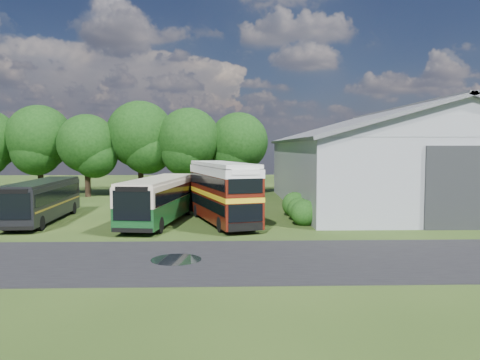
{
  "coord_description": "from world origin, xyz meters",
  "views": [
    {
      "loc": [
        0.66,
        -23.11,
        4.89
      ],
      "look_at": [
        1.62,
        8.0,
        2.72
      ],
      "focal_mm": 35.0,
      "sensor_mm": 36.0,
      "label": 1
    }
  ],
  "objects_px": {
    "bus_green_single": "(160,199)",
    "bus_maroon_double": "(223,193)",
    "bus_dark_single": "(43,200)",
    "storage_shed": "(395,156)"
  },
  "relations": [
    {
      "from": "bus_maroon_double",
      "to": "bus_dark_single",
      "type": "relative_size",
      "value": 0.95
    },
    {
      "from": "bus_green_single",
      "to": "bus_dark_single",
      "type": "height_order",
      "value": "bus_green_single"
    },
    {
      "from": "storage_shed",
      "to": "bus_maroon_double",
      "type": "height_order",
      "value": "storage_shed"
    },
    {
      "from": "storage_shed",
      "to": "bus_dark_single",
      "type": "relative_size",
      "value": 2.51
    },
    {
      "from": "storage_shed",
      "to": "bus_dark_single",
      "type": "height_order",
      "value": "storage_shed"
    },
    {
      "from": "storage_shed",
      "to": "bus_green_single",
      "type": "bearing_deg",
      "value": -154.72
    },
    {
      "from": "storage_shed",
      "to": "bus_maroon_double",
      "type": "bearing_deg",
      "value": -147.75
    },
    {
      "from": "bus_green_single",
      "to": "bus_maroon_double",
      "type": "height_order",
      "value": "bus_maroon_double"
    },
    {
      "from": "bus_green_single",
      "to": "bus_maroon_double",
      "type": "relative_size",
      "value": 1.15
    },
    {
      "from": "bus_maroon_double",
      "to": "bus_dark_single",
      "type": "xyz_separation_m",
      "value": [
        -11.86,
        1.02,
        -0.52
      ]
    }
  ]
}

